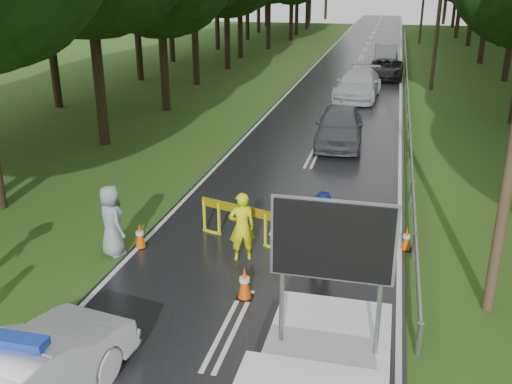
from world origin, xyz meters
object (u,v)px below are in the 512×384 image
(officer, at_px, (242,227))
(civilian, at_px, (324,231))
(queue_car_first, at_px, (339,126))
(queue_car_third, at_px, (386,69))
(queue_car_second, at_px, (358,84))
(police_sedan, at_px, (21,383))
(queue_car_fourth, at_px, (386,55))
(barrier, at_px, (242,214))

(officer, relative_size, civilian, 0.92)
(queue_car_first, distance_m, queue_car_third, 17.37)
(officer, distance_m, queue_car_second, 21.11)
(police_sedan, distance_m, queue_car_fourth, 41.37)
(police_sedan, relative_size, queue_car_second, 0.80)
(officer, bearing_deg, barrier, -98.57)
(queue_car_second, bearing_deg, queue_car_third, 82.36)
(barrier, bearing_deg, officer, -58.10)
(civilian, xyz_separation_m, queue_car_first, (-0.70, 11.04, -0.17))
(queue_car_second, bearing_deg, barrier, -91.38)
(barrier, height_order, queue_car_first, queue_car_first)
(civilian, xyz_separation_m, queue_car_second, (-0.61, 21.04, -0.16))
(police_sedan, distance_m, civilian, 7.39)
(officer, bearing_deg, civilian, 156.92)
(queue_car_third, bearing_deg, queue_car_second, -100.65)
(police_sedan, distance_m, queue_car_third, 34.89)
(civilian, bearing_deg, queue_car_first, 95.25)
(officer, bearing_deg, queue_car_third, -119.45)
(civilian, height_order, queue_car_first, civilian)
(barrier, bearing_deg, queue_car_third, 100.22)
(queue_car_first, height_order, queue_car_third, queue_car_first)
(barrier, relative_size, queue_car_fourth, 0.50)
(civilian, distance_m, queue_car_first, 11.06)
(officer, relative_size, queue_car_third, 0.37)
(barrier, distance_m, queue_car_second, 20.11)
(queue_car_first, bearing_deg, barrier, -101.94)
(civilian, distance_m, queue_car_third, 28.36)
(officer, distance_m, queue_car_third, 28.51)
(officer, distance_m, civilian, 2.02)
(queue_car_third, bearing_deg, queue_car_fourth, 92.24)
(police_sedan, bearing_deg, civilian, -113.78)
(civilian, bearing_deg, queue_car_third, 89.95)
(queue_car_second, height_order, queue_car_third, queue_car_second)
(barrier, bearing_deg, civilian, -6.76)
(barrier, relative_size, officer, 1.35)
(queue_car_third, bearing_deg, queue_car_first, -94.60)
(barrier, distance_m, queue_car_first, 10.17)
(queue_car_fourth, bearing_deg, queue_car_third, -91.11)
(civilian, xyz_separation_m, queue_car_fourth, (0.62, 34.90, -0.19))
(barrier, relative_size, queue_car_third, 0.50)
(civilian, height_order, queue_car_third, civilian)
(queue_car_third, xyz_separation_m, queue_car_fourth, (-0.21, 6.55, 0.12))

